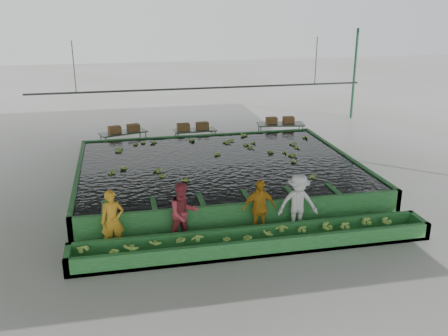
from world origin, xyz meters
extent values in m
plane|color=gray|center=(0.00, 0.00, 0.00)|extent=(80.00, 80.00, 0.00)
cube|color=gray|center=(0.00, 0.00, 5.00)|extent=(20.00, 22.00, 0.04)
cube|color=black|center=(0.00, 1.50, 0.85)|extent=(9.70, 7.70, 0.00)
cylinder|color=#59605B|center=(0.00, 5.00, 3.00)|extent=(0.08, 0.08, 14.00)
cylinder|color=#59605B|center=(-5.00, 5.00, 4.00)|extent=(0.04, 0.04, 2.00)
cylinder|color=#59605B|center=(5.00, 5.00, 4.00)|extent=(0.04, 0.04, 2.00)
imported|color=gold|center=(-3.77, -2.80, 0.86)|extent=(0.67, 0.48, 1.72)
imported|color=#A3333D|center=(-1.86, -2.80, 0.90)|extent=(1.03, 0.90, 1.79)
imported|color=orange|center=(0.31, -2.80, 0.86)|extent=(1.04, 0.50, 1.72)
imported|color=silver|center=(1.48, -2.80, 0.90)|extent=(1.24, 0.81, 1.80)
camera|label=1|loc=(-3.41, -15.36, 6.52)|focal=40.00mm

